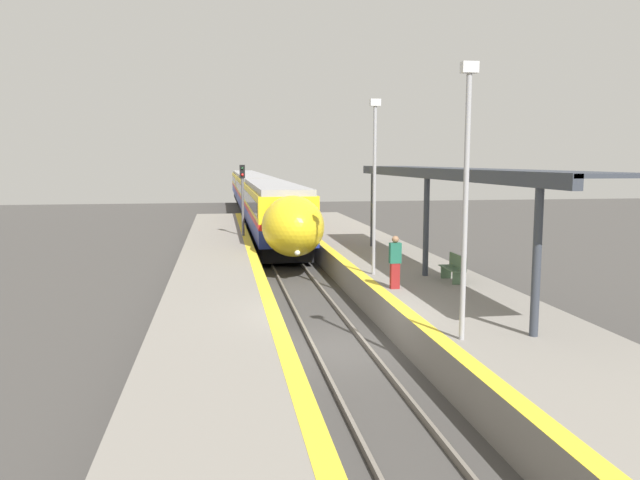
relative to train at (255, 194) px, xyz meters
name	(u,v)px	position (x,y,z in m)	size (l,w,h in m)	color
ground_plane	(340,349)	(0.00, -39.78, -2.13)	(120.00, 120.00, 0.00)	#423F3D
rail_left	(313,348)	(-0.72, -39.78, -2.06)	(0.08, 90.00, 0.15)	slate
rail_right	(366,345)	(0.72, -39.78, -2.06)	(0.08, 90.00, 0.15)	slate
train	(255,194)	(0.00, 0.00, 0.00)	(2.84, 61.84, 3.72)	black
platform_right	(473,325)	(3.77, -39.78, -1.62)	(4.38, 64.00, 1.03)	gray
platform_left	(218,336)	(-3.22, -39.78, -1.62)	(3.29, 64.00, 1.03)	gray
platform_bench	(454,267)	(4.60, -36.17, -0.64)	(0.44, 1.46, 0.89)	#4C6B4C
person_waiting	(395,261)	(2.29, -37.04, -0.24)	(0.36, 0.22, 1.68)	maroon
railway_signal	(243,201)	(-1.91, -22.23, 0.79)	(0.28, 0.28, 4.82)	#59595E
lamppost_near	(466,186)	(2.23, -42.75, 2.35)	(0.36, 0.20, 6.12)	#9E9EA3
lamppost_mid	(374,177)	(2.23, -34.52, 2.35)	(0.36, 0.20, 6.12)	#9E9EA3
station_canopy	(443,175)	(4.56, -35.03, 2.42)	(2.02, 18.45, 3.77)	#333842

